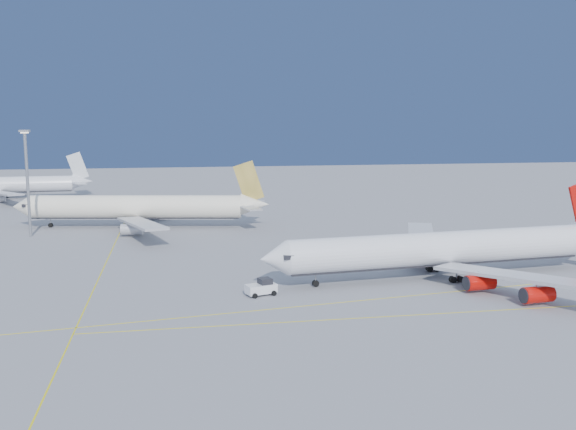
# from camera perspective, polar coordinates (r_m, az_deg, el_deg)

# --- Properties ---
(ground) EXTENTS (500.00, 500.00, 0.00)m
(ground) POSITION_cam_1_polar(r_m,az_deg,el_deg) (98.12, 6.66, -6.49)
(ground) COLOR slate
(ground) RESTS_ON ground
(taxiway_lines) EXTENTS (118.86, 140.00, 0.02)m
(taxiway_lines) POSITION_cam_1_polar(r_m,az_deg,el_deg) (101.09, -2.44, -5.99)
(taxiway_lines) COLOR yellow
(taxiway_lines) RESTS_ON ground
(airliner_virgin) EXTENTS (62.10, 55.48, 15.32)m
(airliner_virgin) POSITION_cam_1_polar(r_m,az_deg,el_deg) (106.63, 13.99, -2.93)
(airliner_virgin) COLOR white
(airliner_virgin) RESTS_ON ground
(airliner_etihad) EXTENTS (60.25, 55.03, 15.78)m
(airliner_etihad) POSITION_cam_1_polar(r_m,az_deg,el_deg) (154.31, -12.89, 0.69)
(airliner_etihad) COLOR #F3E9CF
(airliner_etihad) RESTS_ON ground
(airliner_third) EXTENTS (54.95, 50.67, 14.75)m
(airliner_third) POSITION_cam_1_polar(r_m,az_deg,el_deg) (223.41, -23.96, 2.46)
(airliner_third) COLOR white
(airliner_third) RESTS_ON ground
(pushback_tug) EXTENTS (4.78, 3.66, 2.44)m
(pushback_tug) POSITION_cam_1_polar(r_m,az_deg,el_deg) (93.69, -2.34, -6.45)
(pushback_tug) COLOR white
(pushback_tug) RESTS_ON ground
(light_mast) EXTENTS (1.99, 1.99, 23.02)m
(light_mast) POSITION_cam_1_polar(r_m,az_deg,el_deg) (148.62, -22.18, 3.38)
(light_mast) COLOR gray
(light_mast) RESTS_ON ground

